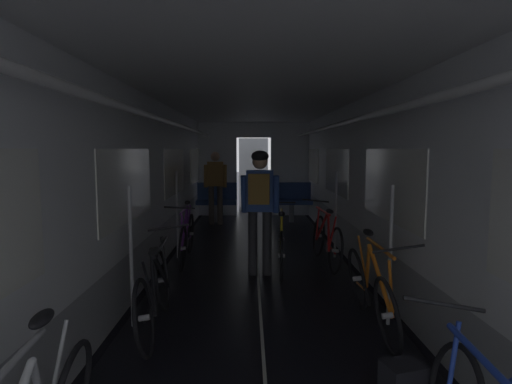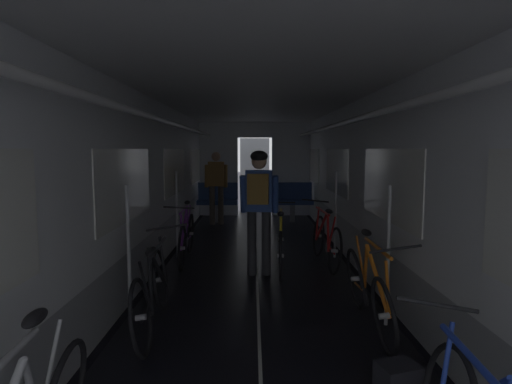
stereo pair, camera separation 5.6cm
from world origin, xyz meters
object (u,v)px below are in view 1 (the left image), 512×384
bicycle_yellow_in_aisle (281,244)px  person_standing_near_bench (215,183)px  bicycle_black (155,292)px  bicycle_red (326,240)px  bench_seat_far_right (291,198)px  bicycle_orange (371,290)px  bicycle_purple (187,237)px  bench_seat_far_left (217,198)px  person_cyclist_aisle (260,199)px

bicycle_yellow_in_aisle → person_standing_near_bench: person_standing_near_bench is taller
bicycle_black → bicycle_red: bearing=47.7°
bench_seat_far_right → bicycle_orange: bicycle_orange is taller
bench_seat_far_right → bicycle_purple: bearing=-119.1°
bench_seat_far_left → bicycle_black: bearing=-91.2°
bicycle_orange → bicycle_purple: bearing=131.4°
bicycle_orange → bicycle_black: same height
bench_seat_far_left → bicycle_orange: bearing=-71.9°
person_standing_near_bench → bench_seat_far_left: bearing=90.4°
bench_seat_far_right → person_cyclist_aisle: 4.43m
bicycle_purple → bicycle_yellow_in_aisle: bicycle_purple is taller
bench_seat_far_left → bench_seat_far_right: 1.80m
bench_seat_far_left → bicycle_yellow_in_aisle: bearing=-72.8°
bicycle_orange → bench_seat_far_left: bearing=108.1°
bicycle_red → bicycle_orange: bearing=-89.5°
bicycle_black → bench_seat_far_left: bearing=88.8°
bicycle_orange → person_standing_near_bench: person_standing_near_bench is taller
bench_seat_far_right → bicycle_black: 6.37m
bicycle_purple → person_standing_near_bench: (0.19, 3.21, 0.59)m
bicycle_purple → bicycle_black: (0.07, -2.48, -0.00)m
bicycle_purple → bench_seat_far_left: bearing=87.0°
person_cyclist_aisle → bench_seat_far_right: bearing=78.6°
bicycle_orange → bicycle_yellow_in_aisle: 2.11m
bench_seat_far_right → bicycle_yellow_in_aisle: bench_seat_far_right is taller
bicycle_purple → person_standing_near_bench: bearing=86.5°
bench_seat_far_left → person_standing_near_bench: (0.00, -0.38, 0.41)m
person_cyclist_aisle → person_standing_near_bench: person_cyclist_aisle is taller
bicycle_black → bicycle_yellow_in_aisle: size_ratio=1.00×
bicycle_black → person_cyclist_aisle: size_ratio=0.98×
bench_seat_far_left → person_cyclist_aisle: bearing=-77.8°
bicycle_orange → bicycle_black: bearing=-179.1°
bench_seat_far_left → bicycle_orange: size_ratio=0.58×
bench_seat_far_right → person_cyclist_aisle: person_cyclist_aisle is taller
bicycle_black → bicycle_red: 3.09m
bench_seat_far_left → person_cyclist_aisle: size_ratio=0.57×
bicycle_purple → bicycle_black: bicycle_black is taller
bench_seat_far_left → bicycle_purple: 3.59m
bicycle_red → person_cyclist_aisle: size_ratio=0.98×
bicycle_purple → bicycle_yellow_in_aisle: (1.44, -0.47, 0.00)m
bench_seat_far_left → bench_seat_far_right: size_ratio=1.00×
bicycle_orange → bicycle_black: size_ratio=1.00×
bench_seat_far_left → bicycle_red: size_ratio=0.58×
bench_seat_far_left → bicycle_yellow_in_aisle: bench_seat_far_left is taller
bicycle_orange → person_cyclist_aisle: bearing=121.2°
bicycle_orange → bicycle_yellow_in_aisle: bicycle_orange is taller
bench_seat_far_left → person_cyclist_aisle: (0.93, -4.31, 0.50)m
bench_seat_far_left → bench_seat_far_right: (1.80, 0.00, 0.00)m
person_standing_near_bench → person_cyclist_aisle: bearing=-76.8°
bicycle_black → person_cyclist_aisle: 2.16m
bicycle_yellow_in_aisle → bicycle_purple: bearing=162.1°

